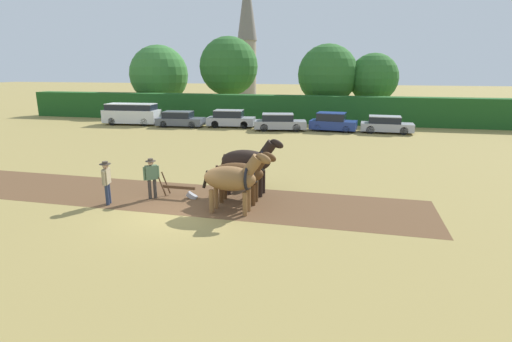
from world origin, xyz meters
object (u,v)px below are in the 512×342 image
at_px(plow, 182,190).
at_px(parked_car_center_left, 230,119).
at_px(parked_car_center_right, 333,122).
at_px(tree_center_left, 328,75).
at_px(tree_far_left, 159,75).
at_px(farmer_onlooker_left, 107,179).
at_px(farmer_beside_team, 262,164).
at_px(parked_car_center, 279,122).
at_px(tree_left, 229,66).
at_px(tree_center, 374,78).
at_px(parked_car_left, 180,119).
at_px(church_spire, 247,31).
at_px(parked_van, 132,114).
at_px(farmer_at_plow, 151,175).
at_px(draft_horse_lead_right, 241,173).
at_px(draft_horse_trail_left, 248,161).
at_px(draft_horse_lead_left, 233,178).
at_px(parked_car_right, 386,125).

xyz_separation_m(plow, parked_car_center_left, (-3.85, 20.39, 0.44)).
bearing_deg(parked_car_center_right, tree_center_left, 103.42).
height_order(tree_far_left, farmer_onlooker_left, tree_far_left).
xyz_separation_m(farmer_beside_team, farmer_onlooker_left, (-5.50, -4.05, 0.05)).
distance_m(parked_car_center_left, parked_car_center, 4.85).
height_order(tree_left, tree_center_left, tree_left).
distance_m(tree_center, parked_car_left, 20.43).
bearing_deg(tree_far_left, plow, -62.73).
relative_size(tree_left, parked_car_center_right, 2.14).
distance_m(church_spire, parked_van, 36.17).
xyz_separation_m(tree_far_left, parked_car_center_left, (11.68, -9.75, -3.77)).
xyz_separation_m(farmer_at_plow, farmer_onlooker_left, (-1.40, -1.08, 0.04)).
bearing_deg(farmer_onlooker_left, parked_car_center, 65.12).
bearing_deg(farmer_onlooker_left, church_spire, 82.86).
xyz_separation_m(farmer_at_plow, parked_car_center, (2.06, 19.83, -0.29)).
bearing_deg(parked_van, parked_car_left, -7.54).
height_order(tree_center_left, church_spire, church_spire).
height_order(parked_car_left, parked_car_center_right, parked_car_center_right).
xyz_separation_m(tree_far_left, parked_car_left, (6.99, -10.52, -3.84)).
distance_m(draft_horse_lead_right, farmer_beside_team, 2.68).
bearing_deg(draft_horse_trail_left, farmer_beside_team, 79.13).
bearing_deg(parked_car_center_right, draft_horse_lead_right, -91.48).
distance_m(tree_left, farmer_beside_team, 29.42).
xyz_separation_m(draft_horse_lead_left, draft_horse_lead_right, (0.01, 1.17, -0.10)).
distance_m(parked_car_center, parked_car_right, 9.03).
relative_size(farmer_beside_team, farmer_onlooker_left, 0.97).
relative_size(farmer_beside_team, parked_car_left, 0.38).
bearing_deg(tree_far_left, farmer_beside_team, -56.12).
xyz_separation_m(draft_horse_lead_right, parked_car_left, (-11.17, 19.65, -0.55)).
distance_m(farmer_at_plow, parked_car_center_left, 20.93).
relative_size(farmer_beside_team, parked_car_center_right, 0.42).
distance_m(farmer_onlooker_left, parked_car_center_left, 21.87).
distance_m(draft_horse_lead_right, parked_car_right, 21.37).
distance_m(church_spire, draft_horse_lead_right, 57.03).
height_order(draft_horse_lead_left, parked_car_center_right, draft_horse_lead_left).
bearing_deg(parked_car_right, plow, -113.77).
xyz_separation_m(plow, farmer_beside_team, (2.95, 2.61, 0.68)).
xyz_separation_m(parked_van, parked_car_center, (14.53, -0.47, -0.33)).
xyz_separation_m(church_spire, parked_van, (-2.88, -34.53, -10.39)).
bearing_deg(parked_car_center_left, draft_horse_trail_left, -76.46).
distance_m(draft_horse_lead_right, farmer_onlooker_left, 5.38).
xyz_separation_m(farmer_beside_team, parked_car_center_right, (2.51, 17.55, -0.24)).
distance_m(draft_horse_lead_left, farmer_at_plow, 3.88).
height_order(tree_left, draft_horse_lead_right, tree_left).
bearing_deg(tree_center, tree_center_left, -175.18).
height_order(farmer_at_plow, parked_car_center, farmer_at_plow).
xyz_separation_m(draft_horse_lead_right, draft_horse_trail_left, (0.01, 1.17, 0.23)).
height_order(draft_horse_lead_right, farmer_at_plow, draft_horse_lead_right).
distance_m(farmer_onlooker_left, parked_car_center_right, 23.04).
relative_size(draft_horse_trail_left, parked_car_center, 0.60).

